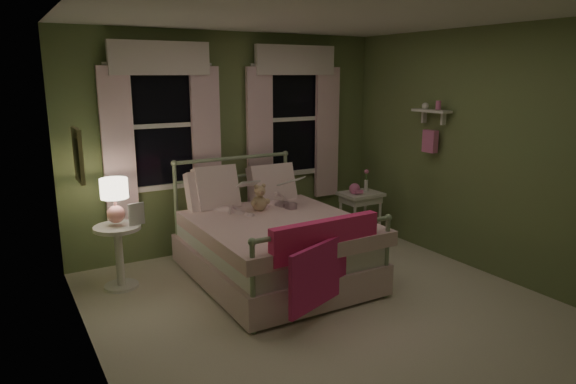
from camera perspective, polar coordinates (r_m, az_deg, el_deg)
room_shell at (r=4.47m, az=4.65°, el=2.47°), size 4.20×4.20×4.20m
bed at (r=5.41m, az=-1.85°, el=-5.76°), size 1.58×2.04×1.18m
pink_throw at (r=4.51m, az=4.35°, el=-6.51°), size 1.10×0.44×0.71m
child_left at (r=5.52m, az=-6.54°, el=0.50°), size 0.30×0.25×0.72m
child_right at (r=5.77m, az=-1.43°, el=0.74°), size 0.35×0.29×0.64m
book_left at (r=5.29m, az=-5.46°, el=0.36°), size 0.22×0.15×0.26m
book_right at (r=5.55m, az=-0.19°, el=0.57°), size 0.23×0.19×0.26m
teddy_bear at (r=5.53m, az=-3.18°, el=-0.87°), size 0.22×0.18×0.30m
nightstand_left at (r=5.42m, az=-18.30°, el=-5.93°), size 0.46×0.46×0.65m
table_lamp at (r=5.27m, az=-18.71°, el=-0.41°), size 0.27×0.27×0.45m
book_nightstand at (r=5.29m, az=-17.24°, el=-3.58°), size 0.19×0.24×0.02m
nightstand_right at (r=6.57m, az=8.07°, el=-0.90°), size 0.50×0.40×0.64m
pink_toy at (r=6.47m, az=7.44°, el=0.34°), size 0.14×0.19×0.14m
bud_vase at (r=6.63m, az=8.68°, el=1.32°), size 0.06×0.06×0.28m
window_left at (r=5.90m, az=-13.77°, el=7.84°), size 1.34×0.13×1.96m
window_right at (r=6.58m, az=0.70°, el=8.71°), size 1.34×0.13×1.96m
wall_shelf at (r=6.20m, az=15.58°, el=7.05°), size 0.15×0.50×0.60m
framed_picture at (r=4.29m, az=-22.27°, el=3.80°), size 0.03×0.32×0.42m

